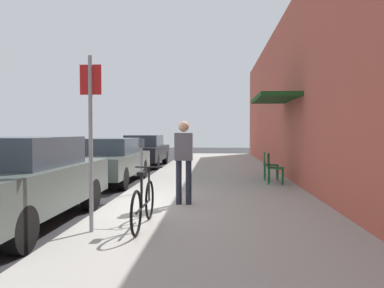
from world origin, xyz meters
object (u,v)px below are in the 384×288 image
parked_car_1 (109,160)px  cafe_chair_0 (273,166)px  bicycle_0 (144,204)px  cafe_chair_1 (268,164)px  parked_car_0 (18,181)px  parked_car_2 (144,150)px  street_sign (91,129)px  pedestrian_standing (184,156)px  parking_meter (142,161)px

parked_car_1 → cafe_chair_0: parked_car_1 is taller
bicycle_0 → cafe_chair_1: bearing=64.9°
parked_car_0 → parked_car_2: bearing=90.0°
parked_car_0 → parked_car_1: parked_car_0 is taller
parked_car_1 → street_sign: 6.23m
parked_car_1 → street_sign: bearing=-75.9°
parked_car_2 → pedestrian_standing: bearing=-74.1°
bicycle_0 → cafe_chair_1: size_ratio=1.97×
pedestrian_standing → parked_car_2: bearing=105.9°
parked_car_1 → parked_car_2: 5.61m
parking_meter → cafe_chair_0: 3.84m
parked_car_0 → cafe_chair_1: parked_car_0 is taller
parked_car_0 → cafe_chair_1: 7.35m
cafe_chair_0 → cafe_chair_1: size_ratio=1.00×
parked_car_0 → street_sign: bearing=-24.4°
parked_car_0 → cafe_chair_0: size_ratio=5.06×
parking_meter → bicycle_0: size_ratio=0.77×
parked_car_2 → street_sign: 11.72m
street_sign → bicycle_0: bearing=23.3°
parked_car_1 → street_sign: (1.50, -5.97, 0.92)m
cafe_chair_0 → pedestrian_standing: 3.85m
cafe_chair_0 → pedestrian_standing: (-2.26, -3.07, 0.50)m
parked_car_1 → cafe_chair_0: (4.95, -0.76, -0.10)m
parking_meter → cafe_chair_1: bearing=38.2°
parked_car_0 → cafe_chair_0: 6.71m
bicycle_0 → pedestrian_standing: size_ratio=1.01×
parked_car_0 → street_sign: street_sign is taller
parked_car_2 → cafe_chair_1: (4.94, -5.47, -0.12)m
parked_car_1 → cafe_chair_0: 5.01m
cafe_chair_0 → cafe_chair_1: (-0.00, 0.91, 0.00)m
parked_car_0 → parked_car_1: bearing=90.0°
cafe_chair_1 → parked_car_0: bearing=-132.3°
bicycle_0 → cafe_chair_0: (2.72, 4.90, 0.14)m
bicycle_0 → parking_meter: bearing=102.1°
bicycle_0 → cafe_chair_1: bicycle_0 is taller
cafe_chair_1 → pedestrian_standing: 4.61m
parking_meter → pedestrian_standing: size_ratio=0.78×
parked_car_2 → parking_meter: size_ratio=3.33×
parked_car_0 → pedestrian_standing: 3.08m
parking_meter → street_sign: street_sign is taller
parking_meter → street_sign: (-0.05, -3.45, 0.75)m
parked_car_1 → parked_car_2: bearing=90.0°
cafe_chair_0 → parked_car_2: bearing=127.8°
parked_car_1 → parking_meter: (1.55, -2.53, 0.16)m
parking_meter → street_sign: 3.53m
parked_car_2 → parking_meter: parked_car_2 is taller
parked_car_1 → cafe_chair_0: size_ratio=5.06×
parked_car_0 → parked_car_2: 10.91m
parked_car_0 → cafe_chair_0: bearing=42.5°
bicycle_0 → cafe_chair_1: 6.42m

